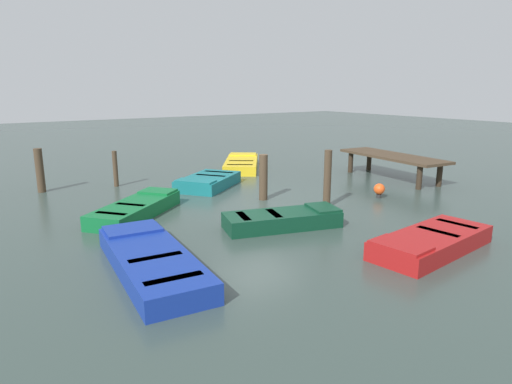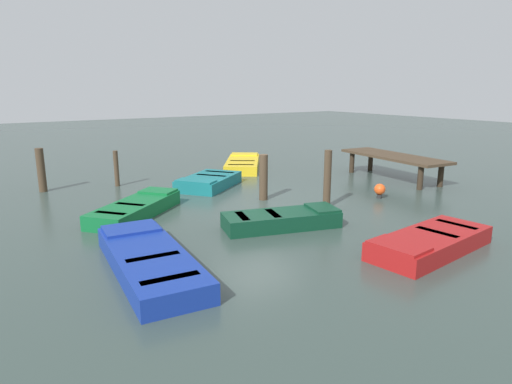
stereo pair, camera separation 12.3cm
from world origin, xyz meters
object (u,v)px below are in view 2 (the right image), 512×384
(rowboat_red, at_px, (430,242))
(mooring_piling_center, at_px, (41,170))
(mooring_piling_near_right, at_px, (327,179))
(rowboat_green, at_px, (136,208))
(mooring_piling_near_left, at_px, (263,177))
(rowboat_yellow, at_px, (243,164))
(rowboat_dark_green, at_px, (282,219))
(marker_buoy, at_px, (380,190))
(mooring_piling_mid_right, at_px, (116,169))
(rowboat_teal, at_px, (209,181))
(rowboat_blue, at_px, (149,260))
(dock_segment, at_px, (394,158))

(rowboat_red, bearing_deg, mooring_piling_center, -66.96)
(mooring_piling_center, bearing_deg, mooring_piling_near_right, 44.18)
(rowboat_green, height_order, mooring_piling_near_left, mooring_piling_near_left)
(rowboat_yellow, distance_m, mooring_piling_near_right, 7.12)
(rowboat_dark_green, relative_size, mooring_piling_near_left, 2.15)
(rowboat_dark_green, height_order, marker_buoy, marker_buoy)
(mooring_piling_near_right, relative_size, marker_buoy, 3.60)
(rowboat_dark_green, relative_size, mooring_piling_near_right, 1.82)
(rowboat_dark_green, bearing_deg, mooring_piling_mid_right, 121.93)
(mooring_piling_near_right, xyz_separation_m, mooring_piling_near_left, (-1.81, -1.06, -0.13))
(rowboat_teal, distance_m, mooring_piling_near_right, 4.75)
(rowboat_blue, bearing_deg, mooring_piling_mid_right, -6.74)
(rowboat_yellow, bearing_deg, mooring_piling_mid_right, 130.58)
(rowboat_blue, height_order, rowboat_red, same)
(dock_segment, relative_size, rowboat_yellow, 1.25)
(rowboat_blue, height_order, rowboat_dark_green, same)
(rowboat_red, bearing_deg, rowboat_green, -61.15)
(rowboat_blue, distance_m, rowboat_red, 6.00)
(rowboat_yellow, bearing_deg, rowboat_green, 161.20)
(rowboat_red, height_order, mooring_piling_center, mooring_piling_center)
(rowboat_teal, bearing_deg, rowboat_blue, 16.64)
(mooring_piling_near_right, bearing_deg, mooring_piling_mid_right, -145.78)
(dock_segment, xyz_separation_m, rowboat_green, (-0.58, -10.11, -0.60))
(rowboat_green, relative_size, rowboat_blue, 0.80)
(marker_buoy, bearing_deg, mooring_piling_near_right, -93.33)
(rowboat_yellow, height_order, rowboat_dark_green, same)
(rowboat_yellow, xyz_separation_m, mooring_piling_near_right, (6.96, -1.36, 0.65))
(rowboat_blue, relative_size, mooring_piling_mid_right, 3.13)
(rowboat_teal, height_order, rowboat_dark_green, same)
(rowboat_blue, bearing_deg, rowboat_red, -108.24)
(rowboat_red, bearing_deg, mooring_piling_near_right, -105.25)
(rowboat_blue, bearing_deg, rowboat_yellow, -35.58)
(rowboat_yellow, height_order, rowboat_green, same)
(dock_segment, bearing_deg, rowboat_dark_green, -64.99)
(rowboat_blue, bearing_deg, mooring_piling_near_left, -50.45)
(mooring_piling_mid_right, bearing_deg, mooring_piling_center, -102.82)
(dock_segment, height_order, rowboat_teal, dock_segment)
(rowboat_teal, xyz_separation_m, rowboat_yellow, (-2.56, 3.04, -0.00))
(dock_segment, height_order, rowboat_blue, dock_segment)
(rowboat_teal, height_order, marker_buoy, marker_buoy)
(mooring_piling_mid_right, distance_m, mooring_piling_center, 2.47)
(rowboat_green, bearing_deg, mooring_piling_near_right, -63.93)
(rowboat_teal, xyz_separation_m, rowboat_green, (2.10, -3.40, -0.00))
(rowboat_yellow, xyz_separation_m, mooring_piling_near_left, (5.15, -2.43, 0.51))
(rowboat_blue, distance_m, mooring_piling_mid_right, 8.23)
(rowboat_red, distance_m, mooring_piling_near_left, 5.88)
(rowboat_red, xyz_separation_m, mooring_piling_center, (-11.00, -6.13, 0.54))
(marker_buoy, bearing_deg, rowboat_green, -108.46)
(marker_buoy, bearing_deg, rowboat_yellow, -173.34)
(dock_segment, relative_size, mooring_piling_mid_right, 3.64)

